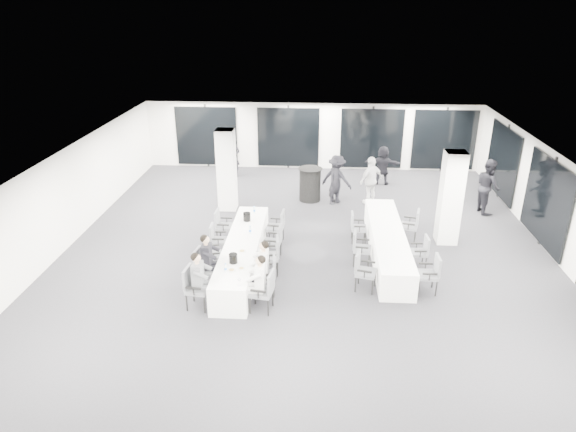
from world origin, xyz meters
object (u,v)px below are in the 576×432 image
at_px(banquet_table_side, 387,243).
at_px(standing_guest_a, 335,178).
at_px(chair_main_left_far, 222,224).
at_px(chair_main_right_second, 268,272).
at_px(chair_main_left_second, 203,265).
at_px(chair_side_left_near, 363,269).
at_px(chair_side_right_mid, 421,250).
at_px(ice_bucket_far, 247,217).
at_px(chair_main_right_mid, 272,253).
at_px(chair_main_right_fourth, 275,240).
at_px(standing_guest_e, 451,172).
at_px(chair_side_left_mid, 359,246).
at_px(cocktail_table, 310,184).
at_px(chair_main_left_fourth, 217,238).
at_px(standing_guest_h, 488,183).
at_px(chair_main_left_near, 194,285).
at_px(chair_side_left_far, 356,225).
at_px(chair_side_right_near, 431,272).
at_px(ice_bucket_near, 233,258).
at_px(standing_guest_f, 383,163).
at_px(chair_main_left_mid, 210,252).
at_px(standing_guest_d, 371,177).
at_px(banquet_table_main, 243,254).
at_px(standing_guest_c, 337,176).
at_px(standing_guest_g, 233,154).
at_px(chair_main_right_near, 265,289).
at_px(chair_side_right_far, 412,224).
at_px(chair_main_right_far, 278,225).

xyz_separation_m(banquet_table_side, standing_guest_a, (-1.41, 3.97, 0.56)).
bearing_deg(chair_main_left_far, chair_main_right_second, 31.79).
bearing_deg(chair_main_left_second, chair_side_left_near, 100.18).
height_order(chair_main_left_second, chair_main_right_second, chair_main_right_second).
relative_size(chair_side_right_mid, ice_bucket_far, 3.65).
xyz_separation_m(chair_main_right_mid, chair_main_right_fourth, (-0.00, 0.85, -0.02)).
bearing_deg(standing_guest_e, chair_side_left_mid, 119.96).
height_order(cocktail_table, chair_main_left_fourth, cocktail_table).
bearing_deg(chair_main_right_fourth, banquet_table_side, -76.27).
bearing_deg(chair_main_right_fourth, chair_side_left_mid, -87.52).
relative_size(banquet_table_side, chair_main_left_far, 5.03).
bearing_deg(standing_guest_h, chair_main_left_near, 118.51).
xyz_separation_m(chair_main_left_far, chair_main_right_second, (1.68, -2.87, 0.02)).
relative_size(chair_side_right_mid, standing_guest_a, 0.48).
distance_m(chair_side_left_far, chair_side_right_near, 3.25).
distance_m(chair_main_left_far, ice_bucket_near, 2.87).
distance_m(standing_guest_f, ice_bucket_near, 9.43).
xyz_separation_m(chair_main_left_fourth, chair_main_left_far, (-0.01, 0.90, 0.04)).
height_order(chair_main_left_mid, chair_side_left_near, chair_side_left_near).
relative_size(chair_main_left_mid, standing_guest_d, 0.48).
bearing_deg(banquet_table_main, chair_main_left_near, -112.29).
bearing_deg(chair_side_left_far, cocktail_table, -155.90).
distance_m(chair_main_left_second, standing_guest_c, 7.05).
xyz_separation_m(chair_main_left_far, standing_guest_f, (5.32, 5.53, 0.31)).
bearing_deg(chair_side_left_near, cocktail_table, -152.30).
distance_m(chair_side_right_near, standing_guest_h, 6.15).
relative_size(banquet_table_main, chair_main_left_near, 4.83).
bearing_deg(chair_main_left_mid, standing_guest_g, 171.41).
relative_size(chair_main_left_mid, chair_main_left_far, 0.95).
xyz_separation_m(chair_main_right_near, ice_bucket_far, (-0.90, 3.52, 0.29)).
height_order(chair_main_right_mid, chair_side_right_far, chair_main_right_mid).
distance_m(chair_main_right_fourth, ice_bucket_far, 1.29).
xyz_separation_m(chair_main_right_second, standing_guest_h, (6.88, 5.73, 0.48)).
distance_m(chair_main_left_fourth, chair_main_right_far, 1.89).
distance_m(banquet_table_side, standing_guest_c, 4.38).
height_order(cocktail_table, standing_guest_g, standing_guest_g).
height_order(chair_main_right_mid, chair_side_left_near, chair_main_right_mid).
bearing_deg(chair_main_left_near, ice_bucket_far, 174.78).
height_order(chair_main_left_far, standing_guest_e, standing_guest_e).
relative_size(chair_side_left_mid, standing_guest_d, 0.49).
relative_size(cocktail_table, chair_main_left_second, 1.19).
relative_size(banquet_table_side, standing_guest_e, 2.75).
distance_m(chair_main_right_far, standing_guest_e, 7.46).
height_order(banquet_table_main, chair_side_left_mid, chair_side_left_mid).
xyz_separation_m(chair_main_right_near, chair_side_left_far, (2.33, 3.88, -0.06)).
distance_m(chair_main_right_mid, chair_side_right_near, 4.06).
bearing_deg(chair_main_left_far, chair_side_right_far, 95.31).
height_order(chair_main_left_far, chair_main_right_far, chair_main_right_far).
bearing_deg(banquet_table_main, chair_side_right_mid, 3.34).
bearing_deg(chair_side_left_mid, chair_side_left_far, -172.27).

